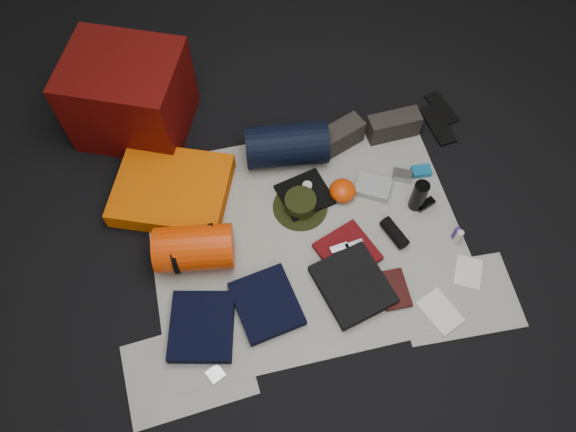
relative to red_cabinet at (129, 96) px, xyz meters
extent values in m
cube|color=black|center=(0.78, -0.94, -0.26)|extent=(4.50, 4.50, 0.02)
cube|color=beige|center=(0.78, -0.94, -0.25)|extent=(1.60, 1.30, 0.01)
cube|color=beige|center=(0.08, -1.49, -0.25)|extent=(0.61, 0.44, 0.00)
cube|color=beige|center=(1.43, -1.44, -0.25)|extent=(0.60, 0.43, 0.00)
cube|color=#500805|center=(0.00, 0.00, 0.00)|extent=(0.75, 0.70, 0.50)
cube|color=#E55C02|center=(0.13, -0.53, -0.19)|extent=(0.73, 0.67, 0.11)
cylinder|color=red|center=(0.20, -0.93, -0.13)|extent=(0.42, 0.28, 0.23)
cylinder|color=black|center=(0.10, -0.93, -0.14)|extent=(0.02, 0.22, 0.22)
cylinder|color=black|center=(0.30, -0.93, -0.14)|extent=(0.03, 0.22, 0.22)
cylinder|color=black|center=(0.79, -0.43, -0.13)|extent=(0.47, 0.29, 0.23)
cylinder|color=black|center=(0.79, -0.76, -0.24)|extent=(0.38, 0.38, 0.01)
cylinder|color=black|center=(0.79, -0.76, -0.20)|extent=(0.17, 0.17, 0.07)
cube|color=#2D2723|center=(1.08, -0.41, -0.17)|extent=(0.33, 0.22, 0.15)
cube|color=#2D2723|center=(1.42, -0.40, -0.17)|extent=(0.30, 0.12, 0.15)
cube|color=black|center=(1.70, -0.40, -0.24)|extent=(0.14, 0.30, 0.02)
cube|color=black|center=(1.77, -0.29, -0.24)|extent=(0.14, 0.26, 0.01)
cube|color=black|center=(0.17, -1.31, -0.22)|extent=(0.37, 0.40, 0.05)
cube|color=black|center=(0.49, -1.26, -0.22)|extent=(0.34, 0.37, 0.05)
cube|color=black|center=(0.93, -1.26, -0.22)|extent=(0.39, 0.42, 0.06)
cube|color=black|center=(0.83, -0.70, -0.23)|extent=(0.31, 0.30, 0.03)
cube|color=#5B090D|center=(0.96, -1.08, -0.23)|extent=(0.34, 0.34, 0.04)
ellipsoid|color=red|center=(1.03, -0.74, -0.20)|extent=(0.16, 0.16, 0.09)
cube|color=gray|center=(1.20, -0.74, -0.22)|extent=(0.23, 0.21, 0.05)
cylinder|color=black|center=(1.39, -0.89, -0.14)|extent=(0.10, 0.10, 0.20)
cylinder|color=black|center=(1.22, -1.04, -0.21)|extent=(0.12, 0.19, 0.07)
cube|color=#A6A6AA|center=(1.38, -0.70, -0.22)|extent=(0.12, 0.10, 0.04)
cube|color=#0F6498|center=(1.49, -0.70, -0.23)|extent=(0.11, 0.08, 0.03)
cylinder|color=navy|center=(1.53, -1.11, -0.20)|extent=(0.04, 0.04, 0.09)
cylinder|color=silver|center=(1.53, -1.14, -0.19)|extent=(0.04, 0.04, 0.10)
cube|color=black|center=(1.13, -1.33, -0.23)|extent=(0.14, 0.21, 0.03)
cube|color=silver|center=(1.31, -1.49, -0.24)|extent=(0.21, 0.24, 0.01)
cube|color=silver|center=(1.53, -1.32, -0.24)|extent=(0.19, 0.21, 0.01)
cube|color=black|center=(1.44, -0.90, -0.23)|extent=(0.12, 0.08, 0.03)
cube|color=#A6A6AA|center=(0.19, -1.54, -0.24)|extent=(0.10, 0.10, 0.01)
cylinder|color=beige|center=(0.85, -0.67, -0.20)|extent=(0.05, 0.05, 0.04)
cube|color=#A6A6AA|center=(0.92, -1.06, -0.20)|extent=(0.10, 0.05, 0.01)
cube|color=#A6A6AA|center=(1.00, -1.06, -0.20)|extent=(0.10, 0.05, 0.01)
camera|label=1|loc=(0.39, -2.20, 2.38)|focal=35.00mm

